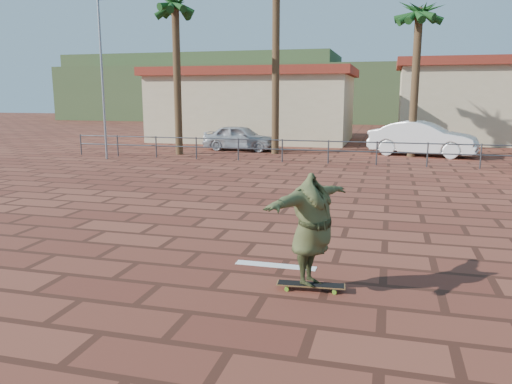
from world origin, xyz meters
TOP-DOWN VIEW (x-y plane):
  - ground at (0.00, 0.00)m, footprint 120.00×120.00m
  - paint_stripe at (0.70, -1.20)m, footprint 1.40×0.22m
  - guardrail at (0.00, 12.00)m, footprint 24.06×0.06m
  - flagpole at (-9.87, 11.00)m, footprint 1.30×0.10m
  - palm_far_left at (-7.50, 13.50)m, footprint 2.40×2.40m
  - palm_center at (3.50, 15.50)m, footprint 2.40×2.40m
  - building_west at (-6.00, 22.00)m, footprint 12.60×7.60m
  - building_east at (8.00, 24.00)m, footprint 10.60×6.60m
  - hill_front at (0.00, 50.00)m, footprint 70.00×18.00m
  - hill_back at (-22.00, 56.00)m, footprint 35.00×14.00m
  - longboard at (1.45, -2.14)m, footprint 1.04×0.32m
  - skateboarder at (1.45, -2.14)m, footprint 1.33×2.13m
  - car_silver at (-5.11, 16.00)m, footprint 4.00×1.84m
  - car_white at (4.02, 16.04)m, footprint 5.23×2.83m

SIDE VIEW (x-z plane):
  - ground at x=0.00m, z-range 0.00..0.00m
  - paint_stripe at x=0.70m, z-range 0.00..0.01m
  - longboard at x=1.45m, z-range 0.03..0.13m
  - car_silver at x=-5.11m, z-range 0.00..1.33m
  - guardrail at x=0.00m, z-range 0.18..1.18m
  - car_white at x=4.02m, z-range 0.00..1.64m
  - skateboarder at x=1.45m, z-range 0.10..1.79m
  - building_west at x=-6.00m, z-range 0.03..4.53m
  - building_east at x=8.00m, z-range 0.04..5.04m
  - hill_front at x=0.00m, z-range 0.00..6.00m
  - hill_back at x=-22.00m, z-range 0.00..8.00m
  - flagpole at x=-9.87m, z-range 0.64..8.64m
  - palm_center at x=3.50m, z-range 2.49..10.24m
  - palm_far_left at x=-7.50m, z-range 2.71..10.96m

